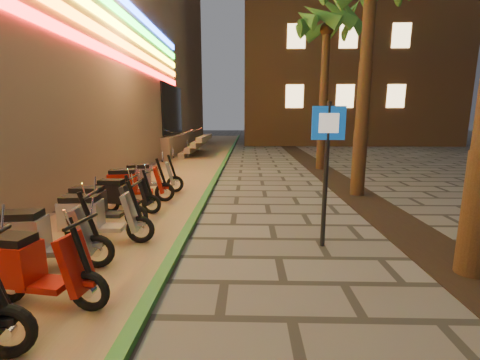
{
  "coord_description": "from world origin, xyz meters",
  "views": [
    {
      "loc": [
        0.33,
        -2.49,
        2.27
      ],
      "look_at": [
        0.18,
        3.06,
        1.2
      ],
      "focal_mm": 24.0,
      "sensor_mm": 36.0,
      "label": 1
    }
  ],
  "objects_px": {
    "scooter_10": "(133,184)",
    "scooter_11": "(148,177)",
    "scooter_6": "(38,237)",
    "scooter_8": "(99,205)",
    "pedestrian_sign": "(327,155)",
    "scooter_9": "(122,194)",
    "scooter_5": "(28,267)",
    "scooter_7": "(96,217)"
  },
  "relations": [
    {
      "from": "scooter_6",
      "to": "scooter_8",
      "type": "bearing_deg",
      "value": 82.47
    },
    {
      "from": "scooter_5",
      "to": "scooter_6",
      "type": "relative_size",
      "value": 0.96
    },
    {
      "from": "scooter_7",
      "to": "scooter_11",
      "type": "distance_m",
      "value": 3.95
    },
    {
      "from": "scooter_6",
      "to": "scooter_11",
      "type": "relative_size",
      "value": 1.03
    },
    {
      "from": "scooter_6",
      "to": "scooter_9",
      "type": "xyz_separation_m",
      "value": [
        0.07,
        3.0,
        -0.06
      ]
    },
    {
      "from": "pedestrian_sign",
      "to": "scooter_9",
      "type": "height_order",
      "value": "pedestrian_sign"
    },
    {
      "from": "scooter_9",
      "to": "scooter_10",
      "type": "distance_m",
      "value": 0.93
    },
    {
      "from": "scooter_7",
      "to": "scooter_10",
      "type": "relative_size",
      "value": 0.97
    },
    {
      "from": "scooter_7",
      "to": "scooter_9",
      "type": "xyz_separation_m",
      "value": [
        -0.28,
        1.92,
        -0.04
      ]
    },
    {
      "from": "pedestrian_sign",
      "to": "scooter_10",
      "type": "xyz_separation_m",
      "value": [
        -4.45,
        2.86,
        -1.12
      ]
    },
    {
      "from": "pedestrian_sign",
      "to": "scooter_5",
      "type": "relative_size",
      "value": 1.53
    },
    {
      "from": "scooter_9",
      "to": "scooter_11",
      "type": "distance_m",
      "value": 2.02
    },
    {
      "from": "scooter_6",
      "to": "scooter_5",
      "type": "bearing_deg",
      "value": -69.92
    },
    {
      "from": "scooter_6",
      "to": "scooter_10",
      "type": "distance_m",
      "value": 3.93
    },
    {
      "from": "scooter_7",
      "to": "scooter_10",
      "type": "height_order",
      "value": "scooter_10"
    },
    {
      "from": "scooter_7",
      "to": "scooter_8",
      "type": "relative_size",
      "value": 1.04
    },
    {
      "from": "scooter_9",
      "to": "scooter_10",
      "type": "height_order",
      "value": "scooter_10"
    },
    {
      "from": "scooter_8",
      "to": "scooter_5",
      "type": "bearing_deg",
      "value": -81.18
    },
    {
      "from": "pedestrian_sign",
      "to": "scooter_8",
      "type": "relative_size",
      "value": 1.59
    },
    {
      "from": "scooter_5",
      "to": "scooter_8",
      "type": "xyz_separation_m",
      "value": [
        -0.45,
        2.86,
        -0.01
      ]
    },
    {
      "from": "scooter_9",
      "to": "scooter_11",
      "type": "relative_size",
      "value": 0.91
    },
    {
      "from": "scooter_5",
      "to": "scooter_7",
      "type": "bearing_deg",
      "value": 100.9
    },
    {
      "from": "scooter_5",
      "to": "scooter_8",
      "type": "distance_m",
      "value": 2.9
    },
    {
      "from": "scooter_7",
      "to": "scooter_10",
      "type": "xyz_separation_m",
      "value": [
        -0.33,
        2.85,
        0.02
      ]
    },
    {
      "from": "scooter_6",
      "to": "scooter_10",
      "type": "height_order",
      "value": "same"
    },
    {
      "from": "scooter_6",
      "to": "scooter_10",
      "type": "xyz_separation_m",
      "value": [
        0.02,
        3.93,
        0.0
      ]
    },
    {
      "from": "scooter_5",
      "to": "scooter_10",
      "type": "bearing_deg",
      "value": 102.81
    },
    {
      "from": "scooter_5",
      "to": "scooter_7",
      "type": "height_order",
      "value": "scooter_7"
    },
    {
      "from": "scooter_5",
      "to": "scooter_11",
      "type": "xyz_separation_m",
      "value": [
        -0.39,
        5.93,
        0.01
      ]
    },
    {
      "from": "scooter_6",
      "to": "scooter_8",
      "type": "distance_m",
      "value": 1.95
    },
    {
      "from": "scooter_10",
      "to": "scooter_9",
      "type": "bearing_deg",
      "value": -100.38
    },
    {
      "from": "scooter_10",
      "to": "scooter_11",
      "type": "distance_m",
      "value": 1.09
    },
    {
      "from": "scooter_11",
      "to": "pedestrian_sign",
      "type": "bearing_deg",
      "value": -57.34
    },
    {
      "from": "scooter_10",
      "to": "scooter_11",
      "type": "relative_size",
      "value": 1.02
    },
    {
      "from": "scooter_5",
      "to": "scooter_10",
      "type": "xyz_separation_m",
      "value": [
        -0.44,
        4.84,
        0.02
      ]
    },
    {
      "from": "pedestrian_sign",
      "to": "scooter_11",
      "type": "height_order",
      "value": "pedestrian_sign"
    },
    {
      "from": "scooter_8",
      "to": "scooter_9",
      "type": "xyz_separation_m",
      "value": [
        0.05,
        1.05,
        -0.02
      ]
    },
    {
      "from": "pedestrian_sign",
      "to": "scooter_6",
      "type": "relative_size",
      "value": 1.47
    },
    {
      "from": "scooter_6",
      "to": "scooter_9",
      "type": "distance_m",
      "value": 3.0
    },
    {
      "from": "scooter_8",
      "to": "scooter_11",
      "type": "relative_size",
      "value": 0.95
    },
    {
      "from": "scooter_6",
      "to": "scooter_8",
      "type": "relative_size",
      "value": 1.08
    },
    {
      "from": "pedestrian_sign",
      "to": "scooter_11",
      "type": "xyz_separation_m",
      "value": [
        -4.39,
        3.95,
        -1.13
      ]
    }
  ]
}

